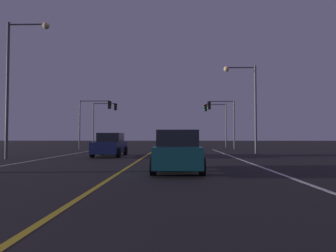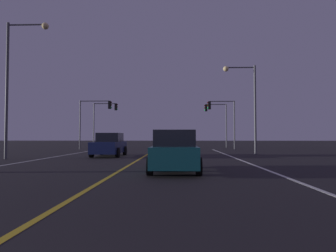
% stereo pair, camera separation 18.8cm
% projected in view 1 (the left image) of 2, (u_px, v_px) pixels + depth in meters
% --- Properties ---
extents(lane_edge_right, '(0.16, 38.86, 0.01)m').
position_uv_depth(lane_edge_right, '(267.00, 169.00, 13.01)').
color(lane_edge_right, silver).
rests_on(lane_edge_right, ground).
extents(lane_center_divider, '(0.16, 38.86, 0.01)m').
position_uv_depth(lane_center_divider, '(126.00, 168.00, 13.18)').
color(lane_center_divider, gold).
rests_on(lane_center_divider, ground).
extents(car_oncoming, '(2.02, 4.30, 1.70)m').
position_uv_depth(car_oncoming, '(110.00, 145.00, 21.34)').
color(car_oncoming, black).
rests_on(car_oncoming, ground).
extents(car_lead_same_lane, '(2.02, 4.30, 1.70)m').
position_uv_depth(car_lead_same_lane, '(177.00, 152.00, 12.08)').
color(car_lead_same_lane, black).
rests_on(car_lead_same_lane, ground).
extents(traffic_light_near_right, '(3.11, 0.36, 5.45)m').
position_uv_depth(traffic_light_near_right, '(221.00, 113.00, 33.03)').
color(traffic_light_near_right, '#4C4C51').
rests_on(traffic_light_near_right, ground).
extents(traffic_light_near_left, '(3.73, 0.36, 5.54)m').
position_uv_depth(traffic_light_near_left, '(95.00, 113.00, 33.44)').
color(traffic_light_near_left, '#4C4C51').
rests_on(traffic_light_near_left, ground).
extents(traffic_light_far_right, '(2.96, 0.36, 5.70)m').
position_uv_depth(traffic_light_far_right, '(216.00, 115.00, 38.52)').
color(traffic_light_far_right, '#4C4C51').
rests_on(traffic_light_far_right, ground).
extents(traffic_light_far_left, '(3.27, 0.36, 5.87)m').
position_uv_depth(traffic_light_far_left, '(104.00, 115.00, 38.95)').
color(traffic_light_far_left, '#4C4C51').
rests_on(traffic_light_far_left, ground).
extents(street_lamp_left_mid, '(2.76, 0.44, 8.84)m').
position_uv_depth(street_lamp_left_mid, '(17.00, 72.00, 18.84)').
color(street_lamp_left_mid, '#4C4C51').
rests_on(street_lamp_left_mid, ground).
extents(street_lamp_right_far, '(2.60, 0.44, 7.11)m').
position_uv_depth(street_lamp_right_far, '(247.00, 97.00, 23.38)').
color(street_lamp_right_far, '#4C4C51').
rests_on(street_lamp_right_far, ground).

